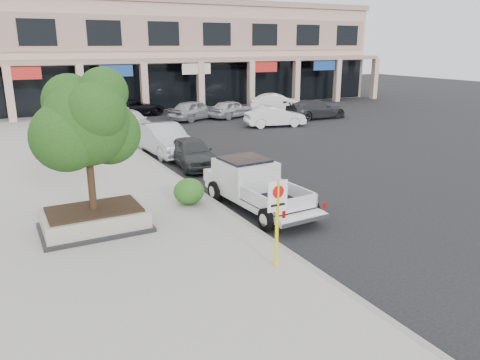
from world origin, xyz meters
name	(u,v)px	position (x,y,z in m)	size (l,w,h in m)	color
ground	(310,232)	(0.00, 0.00, 0.00)	(120.00, 120.00, 0.00)	black
sidewalk	(90,201)	(-5.50, 6.00, 0.07)	(8.00, 52.00, 0.15)	gray
curb	(191,187)	(-1.55, 6.00, 0.07)	(0.20, 52.00, 0.15)	gray
strip_mall	(172,53)	(8.00, 33.93, 4.75)	(40.55, 12.43, 9.50)	#CEAA90
planter	(95,219)	(-5.91, 2.99, 0.48)	(3.20, 2.20, 0.68)	black
planter_tree	(90,123)	(-5.78, 3.14, 3.41)	(2.90, 2.55, 4.00)	black
no_parking_sign	(277,212)	(-2.34, -1.75, 1.63)	(0.55, 0.09, 2.30)	yellow
hedge	(189,191)	(-2.47, 3.85, 0.62)	(1.10, 0.99, 0.94)	#254F16
pickup_truck	(259,187)	(-0.35, 2.54, 0.84)	(1.97, 5.31, 1.67)	silver
curb_car_a	(192,152)	(-0.14, 9.24, 0.70)	(1.64, 4.09, 1.39)	#2B2E30
curb_car_b	(164,139)	(-0.44, 12.30, 0.81)	(1.72, 4.92, 1.62)	#ACAFB5
curb_car_c	(130,122)	(-0.34, 19.49, 0.71)	(2.00, 4.91, 1.42)	silver
curb_car_d	(112,113)	(-0.58, 23.48, 0.83)	(2.74, 5.95, 1.65)	black
lot_car_a	(231,109)	(8.49, 22.17, 0.70)	(1.65, 4.11, 1.40)	#ABAEB3
lot_car_b	(275,117)	(9.36, 17.03, 0.70)	(1.48, 4.26, 1.40)	silver
lot_car_c	(316,109)	(14.15, 18.68, 0.73)	(2.04, 5.03, 1.46)	#292B2E
lot_car_d	(135,108)	(2.00, 26.63, 0.68)	(2.25, 4.87, 1.35)	black
lot_car_e	(195,110)	(5.49, 22.46, 0.76)	(1.80, 4.48, 1.53)	#9A9CA2
lot_car_f	(277,103)	(13.62, 23.54, 0.76)	(1.61, 4.60, 1.52)	white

